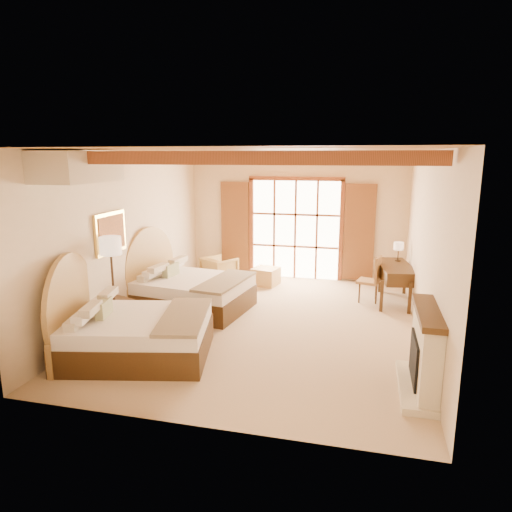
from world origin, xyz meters
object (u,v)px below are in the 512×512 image
(nightstand, at_px, (115,317))
(desk, at_px, (394,282))
(bed_near, at_px, (128,329))
(bed_far, at_px, (185,288))
(armchair, at_px, (219,270))

(nightstand, relative_size, desk, 0.38)
(bed_near, height_order, nightstand, bed_near)
(bed_near, relative_size, bed_far, 1.04)
(bed_near, bearing_deg, nightstand, 119.80)
(nightstand, height_order, desk, desk)
(armchair, bearing_deg, bed_far, 118.57)
(bed_near, relative_size, nightstand, 4.08)
(nightstand, xyz_separation_m, armchair, (0.75, 3.61, 0.02))
(bed_near, height_order, armchair, bed_near)
(bed_far, distance_m, nightstand, 1.73)
(bed_near, distance_m, nightstand, 1.03)
(bed_near, xyz_separation_m, armchair, (0.07, 4.36, -0.10))
(bed_far, height_order, desk, bed_far)
(bed_far, bearing_deg, armchair, 96.31)
(bed_far, xyz_separation_m, nightstand, (-0.69, -1.58, -0.13))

